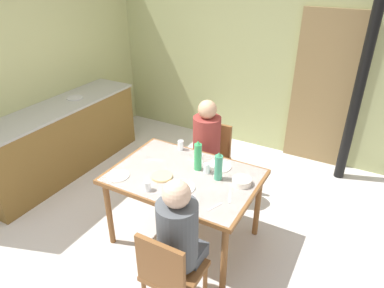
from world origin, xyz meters
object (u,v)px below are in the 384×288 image
(dining_table, at_px, (184,182))
(water_bottle_green_near, at_px, (198,156))
(chair_near_diner, at_px, (170,273))
(serving_bowl_center, at_px, (242,181))
(water_bottle_green_far, at_px, (218,167))
(person_far_diner, at_px, (206,139))
(person_near_diner, at_px, (179,231))
(chair_far_diner, at_px, (211,156))
(kitchen_counter, at_px, (61,139))

(dining_table, bearing_deg, water_bottle_green_near, 67.15)
(chair_near_diner, bearing_deg, serving_bowl_center, 80.27)
(water_bottle_green_far, bearing_deg, person_far_diner, 125.42)
(serving_bowl_center, bearing_deg, person_near_diner, -101.34)
(chair_near_diner, xyz_separation_m, water_bottle_green_far, (-0.06, 0.92, 0.38))
(person_near_diner, distance_m, water_bottle_green_near, 0.89)
(chair_near_diner, xyz_separation_m, water_bottle_green_near, (-0.29, 0.97, 0.40))
(person_far_diner, bearing_deg, chair_far_diner, -90.00)
(kitchen_counter, relative_size, serving_bowl_center, 13.30)
(chair_near_diner, bearing_deg, person_near_diner, 90.00)
(person_near_diner, xyz_separation_m, water_bottle_green_near, (-0.29, 0.84, 0.11))
(dining_table, bearing_deg, person_near_diner, -62.77)
(kitchen_counter, bearing_deg, person_far_diner, 9.95)
(chair_far_diner, relative_size, water_bottle_green_near, 2.92)
(chair_far_diner, height_order, person_near_diner, person_near_diner)
(person_far_diner, relative_size, water_bottle_green_near, 2.58)
(person_far_diner, xyz_separation_m, water_bottle_green_near, (0.19, -0.54, 0.11))
(kitchen_counter, xyz_separation_m, dining_table, (2.04, -0.35, 0.23))
(serving_bowl_center, bearing_deg, chair_far_diner, 132.19)
(person_near_diner, height_order, person_far_diner, same)
(person_far_diner, bearing_deg, water_bottle_green_far, 125.42)
(chair_near_diner, distance_m, person_near_diner, 0.31)
(water_bottle_green_far, height_order, serving_bowl_center, water_bottle_green_far)
(person_far_diner, xyz_separation_m, serving_bowl_center, (0.64, -0.57, 0.00))
(kitchen_counter, bearing_deg, serving_bowl_center, -5.19)
(dining_table, distance_m, person_near_diner, 0.78)
(person_near_diner, height_order, water_bottle_green_far, person_near_diner)
(dining_table, height_order, water_bottle_green_near, water_bottle_green_near)
(chair_near_diner, bearing_deg, water_bottle_green_near, 106.63)
(serving_bowl_center, bearing_deg, water_bottle_green_far, -173.53)
(chair_far_diner, height_order, serving_bowl_center, chair_far_diner)
(kitchen_counter, height_order, serving_bowl_center, kitchen_counter)
(chair_far_diner, height_order, person_far_diner, person_far_diner)
(chair_near_diner, xyz_separation_m, person_far_diner, (-0.48, 1.51, 0.28))
(kitchen_counter, relative_size, water_bottle_green_near, 7.59)
(person_far_diner, bearing_deg, kitchen_counter, 9.95)
(chair_near_diner, height_order, person_far_diner, person_far_diner)
(chair_far_diner, distance_m, person_far_diner, 0.31)
(person_far_diner, relative_size, water_bottle_green_far, 2.84)
(dining_table, bearing_deg, chair_far_diner, 98.50)
(chair_far_diner, height_order, water_bottle_green_near, water_bottle_green_near)
(dining_table, xyz_separation_m, serving_bowl_center, (0.51, 0.12, 0.10))
(chair_near_diner, relative_size, serving_bowl_center, 5.12)
(chair_far_diner, bearing_deg, kitchen_counter, 13.85)
(chair_far_diner, relative_size, person_far_diner, 1.13)
(chair_far_diner, xyz_separation_m, person_near_diner, (0.48, -1.51, 0.28))
(person_near_diner, bearing_deg, water_bottle_green_far, 94.06)
(chair_near_diner, relative_size, water_bottle_green_near, 2.92)
(kitchen_counter, bearing_deg, chair_near_diner, -26.16)
(water_bottle_green_far, xyz_separation_m, serving_bowl_center, (0.22, 0.02, -0.10))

